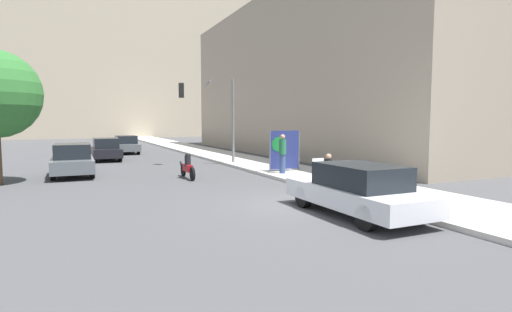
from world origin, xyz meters
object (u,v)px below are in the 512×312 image
parked_car_curbside (357,190)px  car_on_road_distant (126,145)px  seated_protester (329,168)px  traffic_light_pole (212,105)px  car_on_road_midblock (106,149)px  protest_banner (284,150)px  pedestrian_behind (283,153)px  motorcycle_on_road (188,167)px  car_on_road_nearest (72,160)px

parked_car_curbside → car_on_road_distant: 25.36m
seated_protester → parked_car_curbside: bearing=-119.9°
traffic_light_pole → car_on_road_midblock: 8.62m
traffic_light_pole → car_on_road_distant: bearing=107.7°
seated_protester → parked_car_curbside: 4.19m
protest_banner → car_on_road_midblock: size_ratio=0.44×
pedestrian_behind → motorcycle_on_road: (-4.25, 1.23, -0.58)m
protest_banner → car_on_road_distant: protest_banner is taller
seated_protester → car_on_road_nearest: 12.19m
traffic_light_pole → motorcycle_on_road: traffic_light_pole is taller
car_on_road_nearest → car_on_road_midblock: (2.03, 7.62, -0.02)m
traffic_light_pole → pedestrian_behind: bearing=-76.6°
pedestrian_behind → car_on_road_distant: bearing=132.5°
parked_car_curbside → car_on_road_distant: car_on_road_distant is taller
protest_banner → car_on_road_nearest: size_ratio=0.45×
protest_banner → car_on_road_midblock: (-7.48, 11.28, -0.46)m
car_on_road_distant → traffic_light_pole: bearing=-72.3°
car_on_road_midblock → seated_protester: bearing=-66.8°
pedestrian_behind → traffic_light_pole: traffic_light_pole is taller
seated_protester → traffic_light_pole: (-1.31, 10.00, 2.73)m
car_on_road_nearest → car_on_road_midblock: size_ratio=0.98×
pedestrian_behind → car_on_road_nearest: bearing=-179.7°
car_on_road_distant → motorcycle_on_road: 16.17m
car_on_road_midblock → car_on_road_distant: size_ratio=1.01×
pedestrian_behind → parked_car_curbside: 8.02m
car_on_road_distant → motorcycle_on_road: size_ratio=2.03×
protest_banner → parked_car_curbside: 8.85m
protest_banner → parked_car_curbside: (-2.36, -8.51, -0.49)m
car_on_road_nearest → car_on_road_distant: size_ratio=1.00×
car_on_road_midblock → protest_banner: bearing=-56.4°
protest_banner → traffic_light_pole: traffic_light_pole is taller
pedestrian_behind → parked_car_curbside: (-1.87, -7.79, -0.38)m
pedestrian_behind → motorcycle_on_road: size_ratio=0.84×
seated_protester → pedestrian_behind: bearing=82.5°
seated_protester → protest_banner: bearing=76.8°
car_on_road_nearest → car_on_road_distant: bearing=73.1°
pedestrian_behind → car_on_road_midblock: bearing=146.4°
motorcycle_on_road → car_on_road_nearest: bearing=146.5°
protest_banner → car_on_road_nearest: bearing=159.0°
protest_banner → car_on_road_distant: (-5.56, 16.65, -0.47)m
car_on_road_nearest → car_on_road_distant: 13.58m
traffic_light_pole → parked_car_curbside: size_ratio=1.07×
car_on_road_distant → parked_car_curbside: bearing=-82.8°
traffic_light_pole → car_on_road_midblock: size_ratio=1.10×
seated_protester → car_on_road_nearest: bearing=131.3°
traffic_light_pole → motorcycle_on_road: (-2.81, -4.81, -3.02)m
traffic_light_pole → car_on_road_distant: 12.23m
traffic_light_pole → car_on_road_nearest: size_ratio=1.12×
parked_car_curbside → motorcycle_on_road: 9.32m
seated_protester → car_on_road_distant: (-4.93, 21.34, -0.08)m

